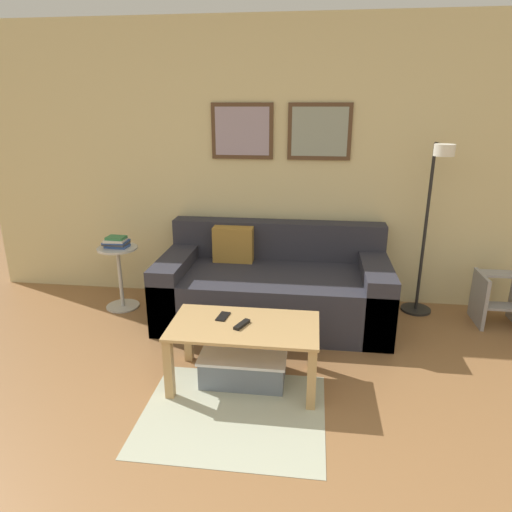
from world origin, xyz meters
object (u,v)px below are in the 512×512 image
(side_table, at_px, (120,272))
(step_stool, at_px, (499,298))
(couch, at_px, (273,287))
(coffee_table, at_px, (244,336))
(storage_bin, at_px, (244,365))
(remote_control, at_px, (242,324))
(floor_lamp, at_px, (430,220))
(cell_phone, at_px, (223,316))
(book_stack, at_px, (116,242))

(side_table, height_order, step_stool, side_table)
(step_stool, bearing_deg, couch, -176.47)
(coffee_table, distance_m, storage_bin, 0.25)
(coffee_table, relative_size, step_stool, 2.20)
(remote_control, bearing_deg, coffee_table, 81.96)
(couch, relative_size, floor_lamp, 1.28)
(cell_phone, xyz_separation_m, step_stool, (2.20, 1.06, -0.20))
(couch, xyz_separation_m, remote_control, (-0.11, -1.06, 0.16))
(coffee_table, distance_m, cell_phone, 0.21)
(couch, relative_size, coffee_table, 1.98)
(floor_lamp, relative_size, remote_control, 10.20)
(floor_lamp, relative_size, cell_phone, 10.93)
(coffee_table, bearing_deg, couch, 84.39)
(side_table, bearing_deg, couch, -1.37)
(side_table, xyz_separation_m, book_stack, (-0.01, 0.01, 0.28))
(side_table, height_order, remote_control, side_table)
(floor_lamp, height_order, side_table, floor_lamp)
(side_table, xyz_separation_m, cell_phone, (1.17, -0.98, 0.09))
(storage_bin, bearing_deg, coffee_table, -76.41)
(book_stack, bearing_deg, step_stool, 1.31)
(side_table, relative_size, cell_phone, 4.21)
(couch, distance_m, remote_control, 1.07)
(remote_control, height_order, cell_phone, remote_control)
(floor_lamp, bearing_deg, side_table, -177.16)
(floor_lamp, height_order, remote_control, floor_lamp)
(floor_lamp, distance_m, side_table, 2.79)
(coffee_table, relative_size, remote_control, 6.57)
(coffee_table, relative_size, cell_phone, 7.04)
(side_table, height_order, cell_phone, side_table)
(floor_lamp, height_order, step_stool, floor_lamp)
(couch, xyz_separation_m, side_table, (-1.43, 0.03, 0.07))
(coffee_table, height_order, cell_phone, cell_phone)
(couch, relative_size, book_stack, 8.42)
(floor_lamp, distance_m, book_stack, 2.76)
(storage_bin, bearing_deg, side_table, 141.98)
(book_stack, bearing_deg, coffee_table, -38.91)
(storage_bin, relative_size, step_stool, 1.32)
(step_stool, bearing_deg, floor_lamp, 175.51)
(cell_phone, bearing_deg, step_stool, 33.85)
(remote_control, xyz_separation_m, step_stool, (2.05, 1.18, -0.21))
(coffee_table, height_order, side_table, side_table)
(book_stack, xyz_separation_m, cell_phone, (1.17, -0.98, -0.20))
(floor_lamp, bearing_deg, remote_control, -139.17)
(storage_bin, height_order, cell_phone, cell_phone)
(storage_bin, height_order, book_stack, book_stack)
(floor_lamp, bearing_deg, cell_phone, -144.66)
(coffee_table, bearing_deg, step_stool, 29.50)
(couch, bearing_deg, storage_bin, -96.38)
(storage_bin, xyz_separation_m, remote_control, (-0.00, -0.06, 0.34))
(step_stool, bearing_deg, cell_phone, -154.29)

